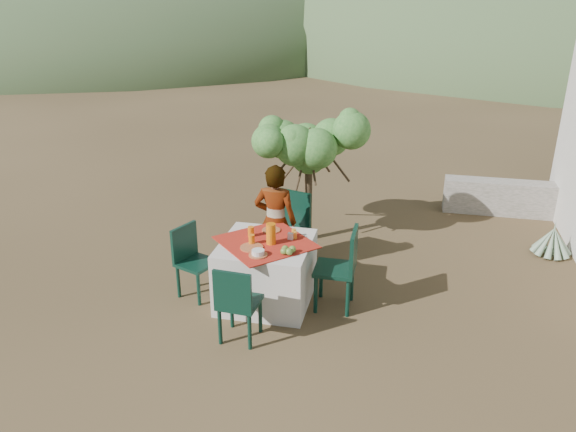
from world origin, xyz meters
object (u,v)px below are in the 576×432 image
object	(u,v)px
chair_far	(290,226)
person	(275,222)
chair_left	(192,258)
chair_right	(342,265)
juice_pitcher	(271,234)
table	(266,271)
chair_near	(237,301)
agave	(552,242)
shrub_tree	(313,150)

from	to	relation	value
chair_far	person	size ratio (longest dim) A/B	0.67
chair_left	chair_right	size ratio (longest dim) A/B	0.89
juice_pitcher	chair_left	bearing A→B (deg)	-179.51
table	chair_near	xyz separation A→B (m)	(-0.08, -0.88, 0.10)
person	agave	bearing A→B (deg)	-156.71
chair_far	person	world-z (taller)	person
chair_near	juice_pitcher	xyz separation A→B (m)	(0.15, 0.84, 0.40)
chair_right	shrub_tree	world-z (taller)	shrub_tree
chair_right	agave	bearing A→B (deg)	127.31
chair_far	juice_pitcher	world-z (taller)	juice_pitcher
chair_right	agave	distance (m)	3.36
chair_near	agave	distance (m)	4.66
table	shrub_tree	size ratio (longest dim) A/B	0.77
shrub_tree	agave	distance (m)	3.53
agave	chair_far	bearing A→B (deg)	-162.80
agave	juice_pitcher	distance (m)	4.10
chair_near	chair_left	distance (m)	1.17
table	chair_left	world-z (taller)	chair_left
shrub_tree	table	bearing A→B (deg)	-96.28
chair_left	juice_pitcher	bearing A→B (deg)	-67.77
agave	juice_pitcher	xyz separation A→B (m)	(-3.46, -2.09, 0.69)
chair_near	juice_pitcher	bearing A→B (deg)	-96.01
chair_left	agave	world-z (taller)	chair_left
person	chair_right	bearing A→B (deg)	148.62
agave	juice_pitcher	bearing A→B (deg)	-148.89
shrub_tree	juice_pitcher	bearing A→B (deg)	-93.97
shrub_tree	chair_left	bearing A→B (deg)	-120.01
chair_left	juice_pitcher	xyz separation A→B (m)	(0.97, 0.01, 0.40)
table	chair_far	bearing A→B (deg)	85.83
chair_far	agave	distance (m)	3.65
agave	shrub_tree	bearing A→B (deg)	-176.68
juice_pitcher	chair_near	bearing A→B (deg)	-99.96
chair_near	juice_pitcher	size ratio (longest dim) A/B	3.62
chair_near	chair_left	size ratio (longest dim) A/B	1.00
chair_right	agave	world-z (taller)	chair_right
chair_left	person	world-z (taller)	person
chair_near	juice_pitcher	distance (m)	0.95
shrub_tree	chair_far	bearing A→B (deg)	-98.61
chair_far	agave	xyz separation A→B (m)	(3.47, 1.07, -0.36)
person	juice_pitcher	bearing A→B (deg)	101.54
table	chair_near	bearing A→B (deg)	-94.88
table	shrub_tree	distance (m)	2.11
chair_left	agave	bearing A→B (deg)	-42.92
chair_right	chair_far	bearing A→B (deg)	-139.40
chair_right	person	distance (m)	1.12
table	juice_pitcher	size ratio (longest dim) A/B	5.40
table	chair_left	bearing A→B (deg)	-177.27
chair_near	chair_right	world-z (taller)	chair_right
person	shrub_tree	xyz separation A→B (m)	(0.25, 1.22, 0.60)
agave	juice_pitcher	world-z (taller)	juice_pitcher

